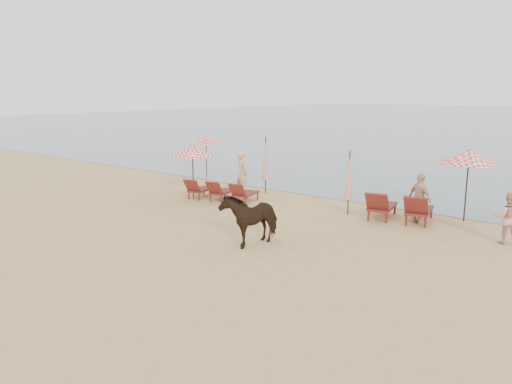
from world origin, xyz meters
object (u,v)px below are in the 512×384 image
umbrella_open_left_b (206,139)px  beachgoer_right_a (508,218)px  lounger_cluster_left (221,191)px  umbrella_open_left_a (192,151)px  lounger_cluster_right (399,207)px  umbrella_open_right (469,157)px  umbrella_closed_right (349,176)px  umbrella_closed_left (266,159)px  beachgoer_right_b (420,199)px  cow (251,217)px  beachgoer_left (242,173)px

umbrella_open_left_b → beachgoer_right_a: (15.18, -3.27, -1.15)m
lounger_cluster_left → umbrella_open_left_a: bearing=-173.6°
lounger_cluster_right → umbrella_open_left_a: umbrella_open_left_a is taller
lounger_cluster_left → umbrella_open_right: 9.25m
umbrella_open_left_a → umbrella_open_left_b: (-3.67, 4.55, -0.06)m
umbrella_closed_right → beachgoer_right_a: (5.22, -0.21, -0.66)m
umbrella_closed_left → umbrella_closed_right: size_ratio=1.06×
beachgoer_right_b → umbrella_open_left_a: bearing=40.7°
umbrella_open_right → cow: (-4.09, -6.42, -1.43)m
umbrella_open_right → cow: 7.74m
umbrella_open_left_b → beachgoer_right_b: size_ratio=1.30×
umbrella_closed_left → lounger_cluster_left: bearing=-102.6°
umbrella_open_right → beachgoer_right_a: bearing=-40.6°
umbrella_open_left_a → umbrella_closed_right: size_ratio=0.96×
umbrella_open_left_b → beachgoer_right_b: umbrella_open_left_b is taller
umbrella_open_left_a → umbrella_closed_left: 3.20m
beachgoer_right_a → beachgoer_right_b: size_ratio=0.89×
umbrella_open_right → umbrella_closed_left: size_ratio=1.00×
beachgoer_right_b → lounger_cluster_right: bearing=43.1°
umbrella_open_left_b → lounger_cluster_left: bearing=-63.3°
cow → beachgoer_right_b: beachgoer_right_b is taller
umbrella_closed_left → beachgoer_right_a: umbrella_closed_left is taller
umbrella_open_left_a → cow: umbrella_open_left_a is taller
umbrella_open_left_a → umbrella_closed_left: bearing=48.2°
umbrella_open_right → umbrella_closed_right: size_ratio=1.06×
beachgoer_left → beachgoer_right_a: size_ratio=1.24×
lounger_cluster_left → umbrella_open_left_a: size_ratio=1.35×
beachgoer_left → beachgoer_right_b: beachgoer_left is taller
lounger_cluster_right → beachgoer_right_b: size_ratio=1.38×
cow → beachgoer_right_b: size_ratio=1.07×
umbrella_open_left_a → beachgoer_right_a: umbrella_open_left_a is taller
umbrella_open_right → beachgoer_right_b: 2.13m
beachgoer_left → umbrella_closed_left: bearing=-92.1°
umbrella_open_left_b → umbrella_open_right: (13.47, -1.43, 0.29)m
umbrella_closed_left → cow: 7.27m
lounger_cluster_left → beachgoer_right_b: size_ratio=1.74×
umbrella_closed_left → cow: bearing=-55.9°
beachgoer_right_a → umbrella_open_right: bearing=-61.6°
umbrella_open_right → umbrella_open_left_a: bearing=-155.6°
umbrella_open_right → umbrella_closed_left: 8.18m
umbrella_closed_right → beachgoer_right_b: (2.42, 0.42, -0.56)m
umbrella_open_right → beachgoer_left: (-8.68, -1.34, -1.26)m
lounger_cluster_left → umbrella_open_right: (8.66, 2.73, 1.78)m
umbrella_open_left_b → umbrella_closed_right: umbrella_closed_right is taller
umbrella_open_left_a → cow: bearing=-40.3°
lounger_cluster_left → lounger_cluster_right: (6.94, 1.34, 0.09)m
umbrella_open_left_a → umbrella_open_left_b: bearing=118.6°
lounger_cluster_right → umbrella_closed_right: 2.03m
lounger_cluster_right → umbrella_open_right: size_ratio=0.96×
lounger_cluster_left → beachgoer_right_a: (10.37, 0.88, 0.35)m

